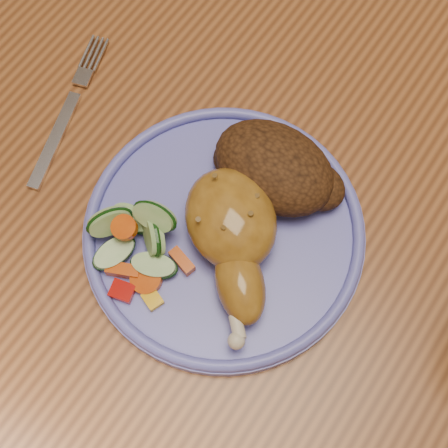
% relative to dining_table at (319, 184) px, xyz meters
% --- Properties ---
extents(ground, '(4.00, 4.00, 0.00)m').
position_rel_dining_table_xyz_m(ground, '(0.00, 0.00, -0.67)').
color(ground, brown).
rests_on(ground, ground).
extents(dining_table, '(0.90, 1.40, 0.75)m').
position_rel_dining_table_xyz_m(dining_table, '(0.00, 0.00, 0.00)').
color(dining_table, brown).
rests_on(dining_table, ground).
extents(plate, '(0.24, 0.24, 0.01)m').
position_rel_dining_table_xyz_m(plate, '(-0.03, -0.13, 0.09)').
color(plate, '#6263CE').
rests_on(plate, dining_table).
extents(plate_rim, '(0.24, 0.24, 0.01)m').
position_rel_dining_table_xyz_m(plate_rim, '(-0.03, -0.13, 0.10)').
color(plate_rim, '#6263CE').
rests_on(plate_rim, plate).
extents(chicken_leg, '(0.13, 0.14, 0.05)m').
position_rel_dining_table_xyz_m(chicken_leg, '(-0.02, -0.13, 0.12)').
color(chicken_leg, '#A16D21').
rests_on(chicken_leg, plate).
extents(rice_pilaf, '(0.12, 0.08, 0.05)m').
position_rel_dining_table_xyz_m(rice_pilaf, '(-0.02, -0.06, 0.11)').
color(rice_pilaf, '#422410').
rests_on(rice_pilaf, plate).
extents(vegetable_pile, '(0.10, 0.09, 0.04)m').
position_rel_dining_table_xyz_m(vegetable_pile, '(-0.08, -0.18, 0.11)').
color(vegetable_pile, '#A50A05').
rests_on(vegetable_pile, plate).
extents(fork, '(0.06, 0.15, 0.00)m').
position_rel_dining_table_xyz_m(fork, '(-0.22, -0.12, 0.09)').
color(fork, silver).
rests_on(fork, dining_table).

